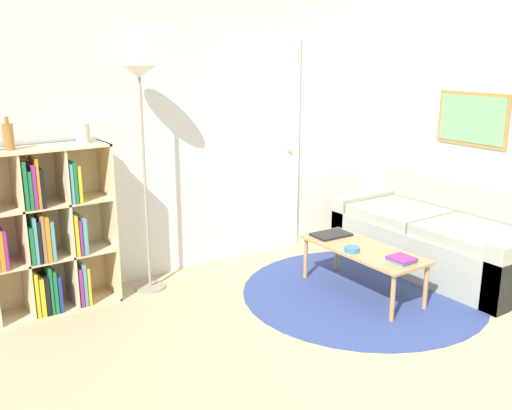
{
  "coord_description": "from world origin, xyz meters",
  "views": [
    {
      "loc": [
        -2.47,
        -2.02,
        1.96
      ],
      "look_at": [
        -0.15,
        1.35,
        0.85
      ],
      "focal_mm": 40.0,
      "sensor_mm": 36.0,
      "label": 1
    }
  ],
  "objects_px": {
    "floor_lamp": "(141,104)",
    "couch": "(440,239)",
    "bookshelf": "(37,236)",
    "vase_on_shelf": "(83,133)",
    "laptop": "(331,234)",
    "bottle_right": "(8,136)",
    "bowl": "(352,249)",
    "coffee_table": "(363,253)"
  },
  "relations": [
    {
      "from": "floor_lamp",
      "to": "couch",
      "type": "relative_size",
      "value": 0.99
    },
    {
      "from": "bookshelf",
      "to": "couch",
      "type": "distance_m",
      "value": 3.5
    },
    {
      "from": "floor_lamp",
      "to": "coffee_table",
      "type": "bearing_deg",
      "value": -37.37
    },
    {
      "from": "couch",
      "to": "bottle_right",
      "type": "height_order",
      "value": "bottle_right"
    },
    {
      "from": "bookshelf",
      "to": "vase_on_shelf",
      "type": "height_order",
      "value": "vase_on_shelf"
    },
    {
      "from": "floor_lamp",
      "to": "laptop",
      "type": "height_order",
      "value": "floor_lamp"
    },
    {
      "from": "laptop",
      "to": "bottle_right",
      "type": "height_order",
      "value": "bottle_right"
    },
    {
      "from": "bookshelf",
      "to": "vase_on_shelf",
      "type": "distance_m",
      "value": 0.85
    },
    {
      "from": "bowl",
      "to": "floor_lamp",
      "type": "bearing_deg",
      "value": 139.23
    },
    {
      "from": "floor_lamp",
      "to": "vase_on_shelf",
      "type": "xyz_separation_m",
      "value": [
        -0.45,
        0.06,
        -0.2
      ]
    },
    {
      "from": "bookshelf",
      "to": "bottle_right",
      "type": "bearing_deg",
      "value": -169.26
    },
    {
      "from": "couch",
      "to": "laptop",
      "type": "xyz_separation_m",
      "value": [
        -1.02,
        0.38,
        0.13
      ]
    },
    {
      "from": "floor_lamp",
      "to": "bottle_right",
      "type": "bearing_deg",
      "value": 177.81
    },
    {
      "from": "coffee_table",
      "to": "bottle_right",
      "type": "distance_m",
      "value": 2.85
    },
    {
      "from": "floor_lamp",
      "to": "vase_on_shelf",
      "type": "distance_m",
      "value": 0.5
    },
    {
      "from": "bowl",
      "to": "vase_on_shelf",
      "type": "xyz_separation_m",
      "value": [
        -1.73,
        1.16,
        0.94
      ]
    },
    {
      "from": "bookshelf",
      "to": "couch",
      "type": "relative_size",
      "value": 0.68
    },
    {
      "from": "couch",
      "to": "bottle_right",
      "type": "xyz_separation_m",
      "value": [
        -3.43,
        1.11,
        1.11
      ]
    },
    {
      "from": "floor_lamp",
      "to": "bottle_right",
      "type": "relative_size",
      "value": 7.82
    },
    {
      "from": "bottle_right",
      "to": "bookshelf",
      "type": "bearing_deg",
      "value": 10.74
    },
    {
      "from": "bookshelf",
      "to": "vase_on_shelf",
      "type": "bearing_deg",
      "value": -0.44
    },
    {
      "from": "floor_lamp",
      "to": "bowl",
      "type": "relative_size",
      "value": 15.26
    },
    {
      "from": "couch",
      "to": "laptop",
      "type": "distance_m",
      "value": 1.09
    },
    {
      "from": "bookshelf",
      "to": "coffee_table",
      "type": "height_order",
      "value": "bookshelf"
    },
    {
      "from": "laptop",
      "to": "vase_on_shelf",
      "type": "bearing_deg",
      "value": 158.18
    },
    {
      "from": "couch",
      "to": "bowl",
      "type": "bearing_deg",
      "value": -178.42
    },
    {
      "from": "bookshelf",
      "to": "bowl",
      "type": "height_order",
      "value": "bookshelf"
    },
    {
      "from": "coffee_table",
      "to": "laptop",
      "type": "bearing_deg",
      "value": 89.94
    },
    {
      "from": "bookshelf",
      "to": "bottle_right",
      "type": "relative_size",
      "value": 5.4
    },
    {
      "from": "vase_on_shelf",
      "to": "floor_lamp",
      "type": "bearing_deg",
      "value": -7.44
    },
    {
      "from": "bottle_right",
      "to": "bowl",
      "type": "bearing_deg",
      "value": -26.68
    },
    {
      "from": "bookshelf",
      "to": "laptop",
      "type": "distance_m",
      "value": 2.41
    },
    {
      "from": "coffee_table",
      "to": "bottle_right",
      "type": "xyz_separation_m",
      "value": [
        -2.41,
        1.12,
        1.03
      ]
    },
    {
      "from": "coffee_table",
      "to": "vase_on_shelf",
      "type": "height_order",
      "value": "vase_on_shelf"
    },
    {
      "from": "laptop",
      "to": "bookshelf",
      "type": "bearing_deg",
      "value": 161.71
    },
    {
      "from": "bowl",
      "to": "vase_on_shelf",
      "type": "height_order",
      "value": "vase_on_shelf"
    },
    {
      "from": "floor_lamp",
      "to": "bowl",
      "type": "xyz_separation_m",
      "value": [
        1.28,
        -1.1,
        -1.14
      ]
    },
    {
      "from": "laptop",
      "to": "vase_on_shelf",
      "type": "distance_m",
      "value": 2.23
    },
    {
      "from": "bowl",
      "to": "coffee_table",
      "type": "bearing_deg",
      "value": 6.86
    },
    {
      "from": "bookshelf",
      "to": "couch",
      "type": "xyz_separation_m",
      "value": [
        3.3,
        -1.13,
        -0.34
      ]
    },
    {
      "from": "coffee_table",
      "to": "bowl",
      "type": "relative_size",
      "value": 9.03
    },
    {
      "from": "couch",
      "to": "bottle_right",
      "type": "relative_size",
      "value": 7.93
    }
  ]
}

